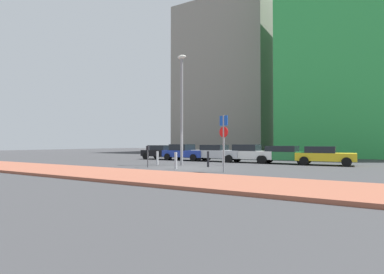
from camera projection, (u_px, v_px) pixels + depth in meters
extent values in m
plane|color=#38383A|center=(189.00, 168.00, 19.45)|extent=(120.00, 120.00, 0.00)
cube|color=#93513D|center=(124.00, 175.00, 14.32)|extent=(40.00, 4.32, 0.14)
cube|color=black|center=(162.00, 153.00, 29.51)|extent=(4.08, 1.97, 0.60)
cube|color=black|center=(160.00, 148.00, 29.64)|extent=(1.98, 1.74, 0.48)
cylinder|color=black|center=(179.00, 156.00, 29.64)|extent=(0.65, 0.24, 0.64)
cylinder|color=black|center=(169.00, 157.00, 28.04)|extent=(0.65, 0.24, 0.64)
cylinder|color=black|center=(156.00, 155.00, 30.96)|extent=(0.65, 0.24, 0.64)
cylinder|color=black|center=(146.00, 156.00, 29.36)|extent=(0.65, 0.24, 0.64)
cube|color=#1E389E|center=(186.00, 154.00, 27.85)|extent=(4.42, 2.07, 0.62)
cube|color=black|center=(182.00, 147.00, 28.11)|extent=(1.98, 1.79, 0.57)
cylinder|color=black|center=(204.00, 157.00, 27.78)|extent=(0.65, 0.25, 0.64)
cylinder|color=black|center=(193.00, 158.00, 26.26)|extent=(0.65, 0.25, 0.64)
cylinder|color=black|center=(179.00, 156.00, 29.43)|extent=(0.65, 0.25, 0.64)
cylinder|color=black|center=(167.00, 157.00, 27.91)|extent=(0.65, 0.25, 0.64)
cube|color=#B7BABF|center=(218.00, 154.00, 26.06)|extent=(4.57, 1.93, 0.67)
cube|color=black|center=(214.00, 147.00, 26.27)|extent=(2.14, 1.69, 0.46)
cylinder|color=black|center=(238.00, 158.00, 25.93)|extent=(0.65, 0.25, 0.64)
cylinder|color=black|center=(229.00, 159.00, 24.49)|extent=(0.65, 0.25, 0.64)
cylinder|color=black|center=(208.00, 157.00, 27.62)|extent=(0.65, 0.25, 0.64)
cylinder|color=black|center=(198.00, 158.00, 26.18)|extent=(0.65, 0.25, 0.64)
cube|color=white|center=(249.00, 155.00, 24.58)|extent=(4.37, 1.73, 0.65)
cube|color=black|center=(247.00, 148.00, 24.68)|extent=(2.04, 1.56, 0.53)
cylinder|color=black|center=(269.00, 159.00, 24.49)|extent=(0.64, 0.23, 0.64)
cylinder|color=black|center=(263.00, 160.00, 23.09)|extent=(0.64, 0.23, 0.64)
cylinder|color=black|center=(236.00, 158.00, 26.05)|extent=(0.64, 0.23, 0.64)
cylinder|color=black|center=(228.00, 159.00, 24.65)|extent=(0.64, 0.23, 0.64)
cube|color=#237238|center=(284.00, 156.00, 23.16)|extent=(4.51, 1.85, 0.62)
cube|color=black|center=(282.00, 149.00, 23.23)|extent=(2.28, 1.68, 0.45)
cylinder|color=black|center=(306.00, 160.00, 23.11)|extent=(0.64, 0.23, 0.64)
cylinder|color=black|center=(302.00, 161.00, 21.59)|extent=(0.64, 0.23, 0.64)
cylinder|color=black|center=(268.00, 159.00, 24.72)|extent=(0.64, 0.23, 0.64)
cylinder|color=black|center=(261.00, 160.00, 23.19)|extent=(0.64, 0.23, 0.64)
cube|color=gold|center=(326.00, 157.00, 21.57)|extent=(4.09, 2.01, 0.58)
cube|color=black|center=(320.00, 150.00, 21.74)|extent=(2.10, 1.77, 0.48)
cylinder|color=black|center=(347.00, 161.00, 21.72)|extent=(0.65, 0.25, 0.64)
cylinder|color=black|center=(347.00, 162.00, 20.12)|extent=(0.65, 0.25, 0.64)
cylinder|color=black|center=(307.00, 160.00, 23.00)|extent=(0.65, 0.25, 0.64)
cylinder|color=black|center=(304.00, 161.00, 21.40)|extent=(0.65, 0.25, 0.64)
cylinder|color=gray|center=(224.00, 144.00, 16.29)|extent=(0.10, 0.10, 3.15)
cube|color=#1447B7|center=(224.00, 121.00, 16.32)|extent=(0.54, 0.19, 0.55)
cylinder|color=red|center=(224.00, 132.00, 16.30)|extent=(0.59, 0.19, 0.60)
cylinder|color=#4C4C51|center=(148.00, 159.00, 19.61)|extent=(0.08, 0.08, 1.14)
cube|color=black|center=(148.00, 148.00, 19.63)|extent=(0.18, 0.14, 0.28)
cylinder|color=gray|center=(182.00, 112.00, 21.50)|extent=(0.20, 0.20, 7.73)
ellipsoid|color=silver|center=(182.00, 57.00, 21.59)|extent=(0.70, 0.36, 0.30)
cylinder|color=#B7B7BC|center=(157.00, 158.00, 22.03)|extent=(0.17, 0.17, 1.00)
cylinder|color=#B7B7BC|center=(223.00, 159.00, 21.46)|extent=(0.16, 0.16, 0.97)
cylinder|color=black|center=(208.00, 159.00, 19.96)|extent=(0.15, 0.15, 1.05)
cylinder|color=#B7B7BC|center=(176.00, 161.00, 18.34)|extent=(0.17, 0.17, 1.04)
cube|color=green|center=(371.00, 52.00, 36.07)|extent=(19.64, 15.08, 25.55)
cube|color=gray|center=(231.00, 82.00, 51.66)|extent=(15.34, 14.52, 24.47)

